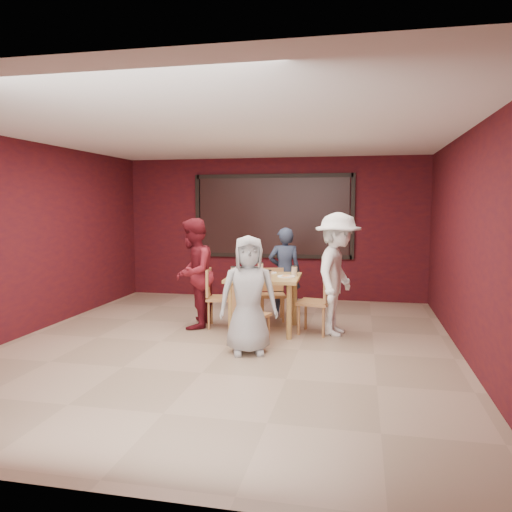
% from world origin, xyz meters
% --- Properties ---
extents(floor, '(7.00, 7.00, 0.00)m').
position_xyz_m(floor, '(0.00, 0.00, 0.00)').
color(floor, tan).
rests_on(floor, ground).
extents(window_blinds, '(3.00, 0.02, 1.50)m').
position_xyz_m(window_blinds, '(0.00, 3.45, 1.65)').
color(window_blinds, black).
extents(dining_table, '(1.09, 1.09, 0.98)m').
position_xyz_m(dining_table, '(0.33, 0.87, 0.72)').
color(dining_table, tan).
rests_on(dining_table, floor).
extents(chair_front, '(0.49, 0.49, 0.82)m').
position_xyz_m(chair_front, '(0.30, 0.02, 0.47)').
color(chair_front, '#AB7342').
rests_on(chair_front, floor).
extents(chair_back, '(0.50, 0.50, 0.84)m').
position_xyz_m(chair_back, '(0.31, 1.62, 0.47)').
color(chair_back, '#AB7342').
rests_on(chair_back, floor).
extents(chair_left, '(0.51, 0.51, 0.90)m').
position_xyz_m(chair_left, '(-0.43, 0.95, 0.51)').
color(chair_left, '#AB7342').
rests_on(chair_left, floor).
extents(chair_right, '(0.52, 0.52, 0.93)m').
position_xyz_m(chair_right, '(1.16, 0.85, 0.53)').
color(chair_right, '#AB7342').
rests_on(chair_right, floor).
extents(diner_front, '(0.84, 0.67, 1.50)m').
position_xyz_m(diner_front, '(0.35, -0.28, 0.75)').
color(diner_front, '#AEAEAE').
rests_on(diner_front, floor).
extents(diner_back, '(0.61, 0.47, 1.50)m').
position_xyz_m(diner_back, '(0.47, 1.94, 0.75)').
color(diner_back, '#283248').
rests_on(diner_back, floor).
extents(diner_left, '(0.66, 0.83, 1.68)m').
position_xyz_m(diner_left, '(-0.77, 0.86, 0.84)').
color(diner_left, maroon).
rests_on(diner_left, floor).
extents(diner_right, '(0.85, 1.24, 1.77)m').
position_xyz_m(diner_right, '(1.40, 0.88, 0.89)').
color(diner_right, white).
rests_on(diner_right, floor).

